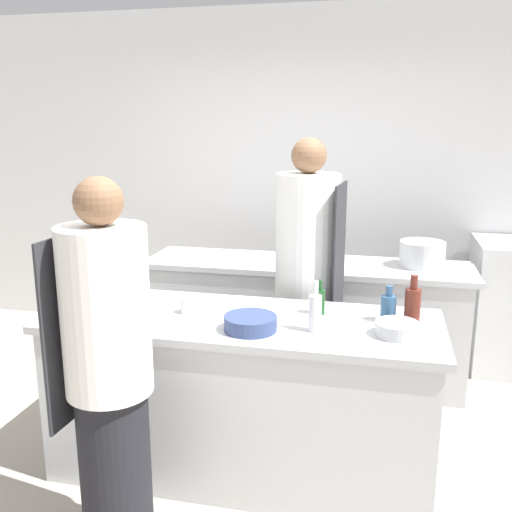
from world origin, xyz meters
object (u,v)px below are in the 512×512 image
object	(u,v)px
bottle_vinegar	(319,301)
bottle_cooking_oil	(413,304)
stockpot	(422,254)
chef_at_stove	(307,284)
bottle_wine	(315,312)
bowl_mixing_large	(397,329)
chef_at_prep_near	(109,376)
bottle_olive_oil	(388,307)
bowl_prep_small	(250,323)
cup	(188,306)

from	to	relation	value
bottle_vinegar	bottle_cooking_oil	world-z (taller)	bottle_cooking_oil
bottle_cooking_oil	stockpot	bearing A→B (deg)	84.60
chef_at_stove	stockpot	size ratio (longest dim) A/B	5.72
bottle_vinegar	bottle_wine	distance (m)	0.26
bottle_wine	bowl_mixing_large	world-z (taller)	bottle_wine
chef_at_prep_near	bottle_vinegar	distance (m)	1.17
bottle_olive_oil	bowl_prep_small	xyz separation A→B (m)	(-0.66, -0.28, -0.04)
bottle_vinegar	bowl_mixing_large	bearing A→B (deg)	-30.27
stockpot	bottle_cooking_oil	bearing A→B (deg)	-95.40
bottle_olive_oil	chef_at_prep_near	bearing A→B (deg)	-144.39
bottle_olive_oil	bowl_prep_small	bearing A→B (deg)	-157.30
bottle_wine	bottle_cooking_oil	xyz separation A→B (m)	(0.47, 0.22, -0.00)
chef_at_stove	bowl_prep_small	world-z (taller)	chef_at_stove
bowl_mixing_large	cup	xyz separation A→B (m)	(-1.09, 0.09, 0.01)
bottle_wine	chef_at_prep_near	bearing A→B (deg)	-143.13
chef_at_prep_near	bowl_mixing_large	world-z (taller)	chef_at_prep_near
chef_at_prep_near	bottle_wine	distance (m)	1.00
stockpot	chef_at_prep_near	bearing A→B (deg)	-124.27
bottle_cooking_oil	bowl_prep_small	bearing A→B (deg)	-160.57
chef_at_prep_near	bowl_mixing_large	distance (m)	1.34
bottle_olive_oil	bottle_cooking_oil	distance (m)	0.12
chef_at_prep_near	bottle_cooking_oil	bearing A→B (deg)	-52.64
bottle_cooking_oil	bowl_mixing_large	size ratio (longest dim) A/B	1.20
chef_at_prep_near	stockpot	bearing A→B (deg)	-29.85
bottle_vinegar	bottle_wine	xyz separation A→B (m)	(0.01, -0.26, 0.03)
bowl_prep_small	bottle_vinegar	bearing A→B (deg)	46.36
bottle_olive_oil	cup	world-z (taller)	bottle_olive_oil
bowl_prep_small	stockpot	distance (m)	1.72
bottle_vinegar	chef_at_prep_near	bearing A→B (deg)	-132.45
chef_at_stove	bottle_wine	distance (m)	0.80
bowl_mixing_large	stockpot	distance (m)	1.41
bottle_olive_oil	cup	distance (m)	1.05
bottle_vinegar	cup	xyz separation A→B (m)	(-0.68, -0.14, -0.03)
bottle_cooking_oil	bowl_mixing_large	world-z (taller)	bottle_cooking_oil
bottle_vinegar	bottle_cooking_oil	xyz separation A→B (m)	(0.48, -0.04, 0.03)
bowl_mixing_large	bowl_prep_small	size ratio (longest dim) A/B	0.80
bottle_wine	stockpot	distance (m)	1.54
chef_at_prep_near	stockpot	xyz separation A→B (m)	(1.38, 2.02, 0.13)
bottle_olive_oil	bowl_prep_small	distance (m)	0.72
bottle_vinegar	bottle_wine	world-z (taller)	bottle_wine
chef_at_prep_near	bottle_olive_oil	xyz separation A→B (m)	(1.14, 0.82, 0.12)
cup	bottle_olive_oil	bearing A→B (deg)	5.46
bottle_olive_oil	chef_at_stove	bearing A→B (deg)	131.63
chef_at_prep_near	bottle_vinegar	size ratio (longest dim) A/B	9.03
bottle_cooking_oil	bowl_prep_small	size ratio (longest dim) A/B	0.96
bottle_olive_oil	cup	size ratio (longest dim) A/B	2.34
chef_at_stove	bottle_cooking_oil	xyz separation A→B (m)	(0.61, -0.56, 0.09)
chef_at_prep_near	bottle_wine	bearing A→B (deg)	-48.70
bottle_vinegar	bowl_prep_small	size ratio (longest dim) A/B	0.71
chef_at_stove	bowl_prep_small	distance (m)	0.85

